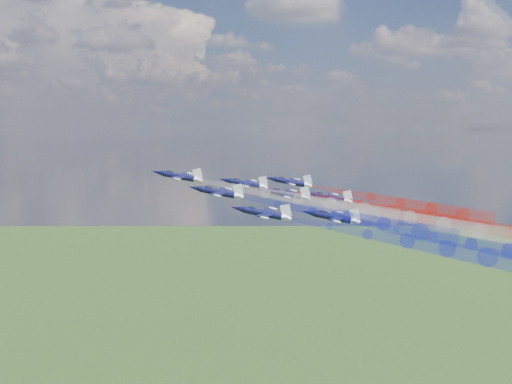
{
  "coord_description": "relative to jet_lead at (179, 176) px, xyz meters",
  "views": [
    {
      "loc": [
        -11.43,
        -157.33,
        149.08
      ],
      "look_at": [
        5.59,
        0.29,
        133.7
      ],
      "focal_mm": 45.35,
      "sensor_mm": 36.0,
      "label": 1
    }
  ],
  "objects": [
    {
      "name": "jet_rear_left",
      "position": [
        34.43,
        -21.22,
        -7.89
      ],
      "size": [
        16.62,
        14.63,
        6.54
      ],
      "primitive_type": null,
      "rotation": [
        0.17,
        -0.06,
        1.27
      ],
      "color": "black"
    },
    {
      "name": "trail_outer_left",
      "position": [
        46.49,
        -35.63,
        -11.12
      ],
      "size": [
        47.64,
        18.37,
        12.9
      ],
      "primitive_type": null,
      "rotation": [
        0.17,
        -0.06,
        1.27
      ],
      "color": "#1921D6"
    },
    {
      "name": "jet_outer_right",
      "position": [
        30.21,
        12.89,
        -2.73
      ],
      "size": [
        16.62,
        14.63,
        6.54
      ],
      "primitive_type": null,
      "rotation": [
        0.17,
        -0.06,
        1.27
      ],
      "color": "black"
    },
    {
      "name": "jet_rear_right",
      "position": [
        38.45,
        1.07,
        -5.96
      ],
      "size": [
        16.62,
        14.63,
        6.54
      ],
      "primitive_type": null,
      "rotation": [
        0.17,
        -0.06,
        1.27
      ],
      "color": "black"
    },
    {
      "name": "jet_center_third",
      "position": [
        26.04,
        -5.96,
        -4.17
      ],
      "size": [
        16.62,
        14.63,
        6.54
      ],
      "primitive_type": null,
      "rotation": [
        0.17,
        -0.06,
        1.27
      ],
      "color": "black"
    },
    {
      "name": "jet_inner_right",
      "position": [
        17.18,
        6.51,
        -2.54
      ],
      "size": [
        16.62,
        14.63,
        6.54
      ],
      "primitive_type": null,
      "rotation": [
        0.17,
        -0.06,
        1.27
      ],
      "color": "black"
    },
    {
      "name": "trail_inner_left",
      "position": [
        37.58,
        -21.78,
        -7.9
      ],
      "size": [
        47.64,
        18.37,
        12.9
      ],
      "primitive_type": null,
      "rotation": [
        0.17,
        -0.06,
        1.27
      ],
      "color": "#1921D6"
    },
    {
      "name": "trail_rear_right",
      "position": [
        66.97,
        -7.39,
        -11.05
      ],
      "size": [
        47.64,
        18.37,
        12.9
      ],
      "primitive_type": null,
      "rotation": [
        0.17,
        -0.06,
        1.27
      ],
      "color": "red"
    },
    {
      "name": "jet_inner_left",
      "position": [
        9.06,
        -13.32,
        -2.81
      ],
      "size": [
        16.62,
        14.63,
        6.54
      ],
      "primitive_type": null,
      "rotation": [
        0.17,
        -0.06,
        1.27
      ],
      "color": "black"
    },
    {
      "name": "trail_rear_left",
      "position": [
        62.94,
        -29.69,
        -12.98
      ],
      "size": [
        47.64,
        18.37,
        12.9
      ],
      "primitive_type": null,
      "rotation": [
        0.17,
        -0.06,
        1.27
      ],
      "color": "#1921D6"
    },
    {
      "name": "trail_outer_right",
      "position": [
        58.73,
        4.43,
        -7.82
      ],
      "size": [
        47.64,
        18.37,
        12.9
      ],
      "primitive_type": null,
      "rotation": [
        0.17,
        -0.06,
        1.27
      ],
      "color": "red"
    },
    {
      "name": "trail_inner_right",
      "position": [
        45.69,
        -1.95,
        -7.63
      ],
      "size": [
        47.64,
        18.37,
        12.9
      ],
      "primitive_type": null,
      "rotation": [
        0.17,
        -0.06,
        1.27
      ],
      "color": "red"
    },
    {
      "name": "jet_lead",
      "position": [
        0.0,
        0.0,
        0.0
      ],
      "size": [
        16.62,
        14.63,
        6.54
      ],
      "primitive_type": null,
      "rotation": [
        0.17,
        -0.06,
        1.27
      ],
      "color": "black"
    },
    {
      "name": "jet_outer_left",
      "position": [
        17.97,
        -27.17,
        -6.03
      ],
      "size": [
        16.62,
        14.63,
        6.54
      ],
      "primitive_type": null,
      "rotation": [
        0.17,
        -0.06,
        1.27
      ],
      "color": "black"
    },
    {
      "name": "trail_lead",
      "position": [
        28.52,
        -8.46,
        -5.09
      ],
      "size": [
        47.64,
        18.37,
        12.9
      ],
      "primitive_type": null,
      "rotation": [
        0.17,
        -0.06,
        1.27
      ],
      "color": "white"
    },
    {
      "name": "trail_center_third",
      "position": [
        54.55,
        -14.42,
        -9.26
      ],
      "size": [
        47.64,
        18.37,
        12.9
      ],
      "primitive_type": null,
      "rotation": [
        0.17,
        -0.06,
        1.27
      ],
      "color": "white"
    }
  ]
}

